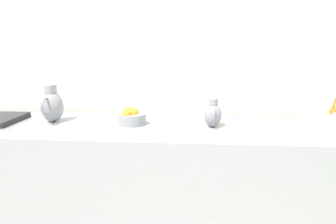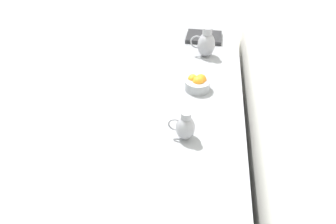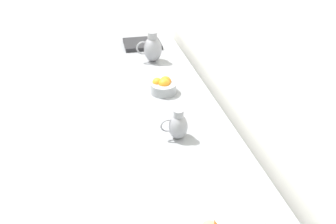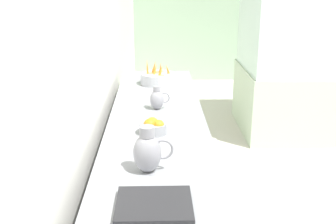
% 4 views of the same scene
% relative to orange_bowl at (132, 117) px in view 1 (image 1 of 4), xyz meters
% --- Properties ---
extents(tile_wall_left, '(0.10, 9.13, 3.00)m').
position_rel_orange_bowl_xyz_m(tile_wall_left, '(-0.43, 0.76, 0.51)').
color(tile_wall_left, white).
rests_on(tile_wall_left, ground_plane).
extents(prep_counter, '(0.70, 3.19, 0.94)m').
position_rel_orange_bowl_xyz_m(prep_counter, '(0.03, 0.26, -0.52)').
color(prep_counter, gray).
rests_on(prep_counter, ground_plane).
extents(orange_bowl, '(0.18, 0.18, 0.11)m').
position_rel_orange_bowl_xyz_m(orange_bowl, '(0.00, 0.00, 0.00)').
color(orange_bowl, gray).
rests_on(orange_bowl, prep_counter).
extents(metal_pitcher_tall, '(0.21, 0.15, 0.25)m').
position_rel_orange_bowl_xyz_m(metal_pitcher_tall, '(-0.02, -0.55, 0.06)').
color(metal_pitcher_tall, gray).
rests_on(metal_pitcher_tall, prep_counter).
extents(metal_pitcher_short, '(0.15, 0.11, 0.18)m').
position_rel_orange_bowl_xyz_m(metal_pitcher_short, '(0.03, 0.53, 0.03)').
color(metal_pitcher_short, gray).
rests_on(metal_pitcher_short, prep_counter).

